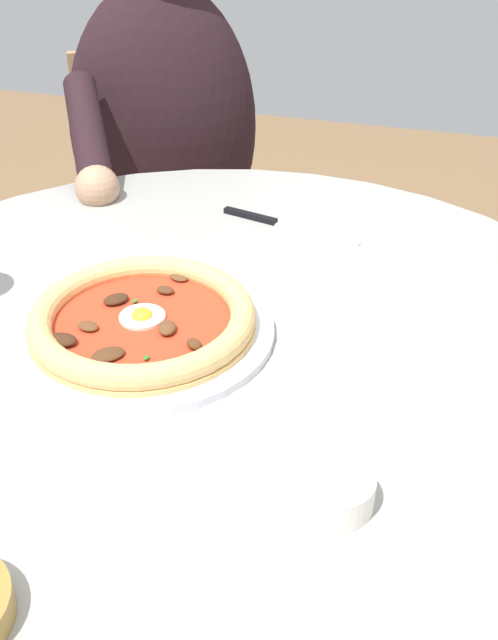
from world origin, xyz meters
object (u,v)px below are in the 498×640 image
at_px(ramekin_capers, 333,489).
at_px(pizza_on_plate, 143,322).
at_px(dining_table, 213,419).
at_px(cafe_chair_diner, 166,206).
at_px(steak_knife, 270,221).
at_px(diner_person, 170,226).

bearing_deg(ramekin_capers, pizza_on_plate, -126.11).
height_order(dining_table, cafe_chair_diner, cafe_chair_diner).
bearing_deg(steak_knife, ramekin_capers, 21.32).
bearing_deg(diner_person, pizza_on_plate, 20.81).
xyz_separation_m(steak_knife, diner_person, (-0.33, -0.31, -0.21)).
bearing_deg(cafe_chair_diner, dining_table, 26.75).
relative_size(steak_knife, diner_person, 0.19).
height_order(diner_person, cafe_chair_diner, diner_person).
bearing_deg(dining_table, diner_person, -153.12).
bearing_deg(dining_table, ramekin_capers, 41.81).
bearing_deg(pizza_on_plate, ramekin_capers, 53.89).
distance_m(ramekin_capers, diner_person, 1.02).
distance_m(dining_table, pizza_on_plate, 0.16).
xyz_separation_m(pizza_on_plate, diner_person, (-0.66, -0.25, -0.22)).
bearing_deg(cafe_chair_diner, pizza_on_plate, 21.67).
bearing_deg(steak_knife, cafe_chair_diner, -141.08).
xyz_separation_m(ramekin_capers, diner_person, (-0.85, -0.51, -0.22)).
bearing_deg(ramekin_capers, steak_knife, -158.68).
bearing_deg(pizza_on_plate, diner_person, -159.19).
distance_m(dining_table, diner_person, 0.73).
bearing_deg(cafe_chair_diner, ramekin_capers, 30.39).
height_order(pizza_on_plate, ramekin_capers, pizza_on_plate).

